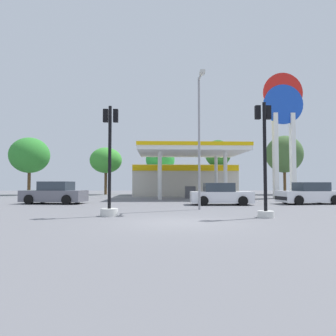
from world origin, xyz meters
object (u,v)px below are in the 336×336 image
at_px(tree_0, 30,155).
at_px(corner_streetlamp, 200,129).
at_px(traffic_signal_0, 265,170).
at_px(tree_1, 106,160).
at_px(car_1, 55,194).
at_px(tree_2, 160,160).
at_px(station_pole_sign, 283,119).
at_px(tree_3, 218,154).
at_px(tree_4, 284,154).
at_px(car_0, 309,194).
at_px(traffic_signal_1, 110,178).
at_px(car_2, 221,195).

bearing_deg(tree_0, corner_streetlamp, -49.93).
relative_size(traffic_signal_0, tree_0, 0.71).
height_order(tree_0, tree_1, tree_0).
height_order(car_1, tree_2, tree_2).
height_order(tree_1, tree_2, tree_1).
xyz_separation_m(traffic_signal_0, tree_1, (-10.50, 24.54, 2.14)).
bearing_deg(traffic_signal_0, tree_2, 99.78).
relative_size(station_pole_sign, corner_streetlamp, 1.66).
bearing_deg(tree_3, tree_1, 177.43).
bearing_deg(corner_streetlamp, tree_3, 75.84).
distance_m(tree_2, tree_3, 7.05).
height_order(station_pole_sign, tree_4, station_pole_sign).
bearing_deg(car_0, station_pole_sign, 78.00).
bearing_deg(corner_streetlamp, tree_4, 56.98).
xyz_separation_m(car_0, corner_streetlamp, (-7.97, -4.16, 3.59)).
relative_size(traffic_signal_1, tree_4, 0.66).
bearing_deg(tree_4, traffic_signal_1, -127.22).
relative_size(tree_1, corner_streetlamp, 0.80).
height_order(car_1, corner_streetlamp, corner_streetlamp).
bearing_deg(corner_streetlamp, tree_2, 95.25).
relative_size(car_1, traffic_signal_1, 0.93).
xyz_separation_m(tree_1, corner_streetlamp, (8.32, -21.02, 0.15)).
bearing_deg(corner_streetlamp, tree_0, 130.07).
bearing_deg(tree_2, station_pole_sign, -33.71).
bearing_deg(tree_1, tree_3, -2.57).
bearing_deg(traffic_signal_0, corner_streetlamp, 121.79).
relative_size(car_0, tree_1, 0.74).
bearing_deg(corner_streetlamp, car_0, 27.56).
relative_size(tree_2, tree_3, 0.84).
relative_size(tree_1, tree_3, 0.86).
bearing_deg(tree_4, tree_2, -176.55).
distance_m(traffic_signal_0, tree_4, 26.60).
xyz_separation_m(station_pole_sign, corner_streetlamp, (-9.62, -11.94, -3.15)).
relative_size(tree_0, tree_2, 1.21).
height_order(station_pole_sign, car_2, station_pole_sign).
xyz_separation_m(tree_3, tree_4, (8.15, 0.05, -0.02)).
relative_size(traffic_signal_0, tree_1, 0.84).
bearing_deg(car_1, traffic_signal_1, -58.17).
bearing_deg(car_2, tree_4, 55.76).
height_order(traffic_signal_1, tree_1, tree_1).
distance_m(car_0, traffic_signal_1, 14.09).
distance_m(tree_1, tree_3, 13.51).
distance_m(traffic_signal_0, tree_3, 24.29).
xyz_separation_m(car_0, car_2, (-6.09, -0.47, -0.02)).
distance_m(traffic_signal_1, tree_4, 29.27).
distance_m(station_pole_sign, tree_1, 20.38).
relative_size(tree_0, tree_4, 0.94).
xyz_separation_m(tree_0, tree_2, (15.29, -0.76, -0.56)).
distance_m(traffic_signal_1, corner_streetlamp, 5.71).
xyz_separation_m(car_2, tree_2, (-3.67, 15.87, 3.42)).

